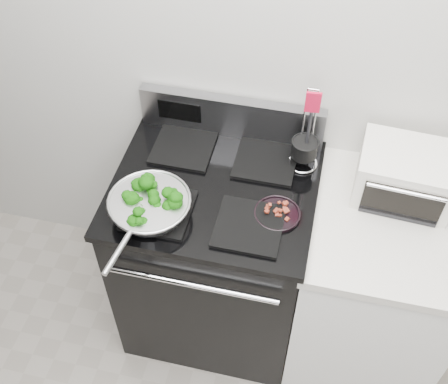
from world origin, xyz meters
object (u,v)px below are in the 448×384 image
(bacon_plate, at_px, (277,212))
(utensil_holder, at_px, (304,152))
(gas_range, at_px, (216,254))
(toaster_oven, at_px, (405,175))
(skillet, at_px, (149,206))

(bacon_plate, height_order, utensil_holder, utensil_holder)
(gas_range, relative_size, toaster_oven, 3.06)
(bacon_plate, xyz_separation_m, toaster_oven, (0.44, 0.24, 0.05))
(skillet, height_order, toaster_oven, toaster_oven)
(utensil_holder, bearing_deg, toaster_oven, -11.15)
(bacon_plate, bearing_deg, skillet, -167.33)
(bacon_plate, distance_m, toaster_oven, 0.51)
(gas_range, relative_size, bacon_plate, 6.54)
(gas_range, xyz_separation_m, bacon_plate, (0.26, -0.09, 0.48))
(utensil_holder, relative_size, toaster_oven, 1.00)
(gas_range, height_order, skillet, gas_range)
(toaster_oven, bearing_deg, bacon_plate, -147.95)
(utensil_holder, bearing_deg, gas_range, -154.08)
(utensil_holder, bearing_deg, skillet, -147.90)
(bacon_plate, bearing_deg, gas_range, 160.10)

